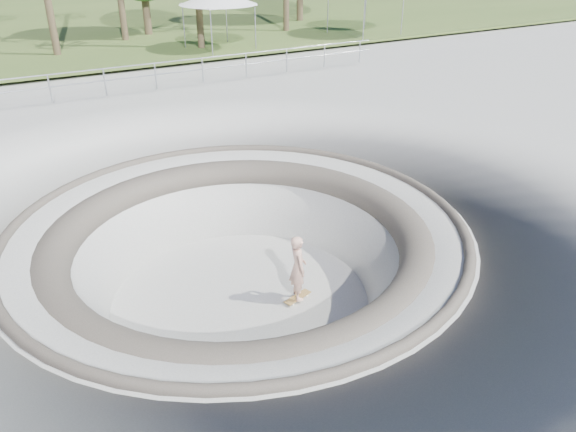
{
  "coord_description": "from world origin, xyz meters",
  "views": [
    {
      "loc": [
        -4.43,
        -10.14,
        5.92
      ],
      "look_at": [
        1.33,
        0.05,
        -0.1
      ],
      "focal_mm": 35.0,
      "sensor_mm": 36.0,
      "label": 1
    }
  ],
  "objects": [
    {
      "name": "safety_railing",
      "position": [
        0.0,
        12.0,
        0.69
      ],
      "size": [
        25.0,
        0.06,
        1.03
      ],
      "color": "#93979B",
      "rests_on": "ground"
    },
    {
      "name": "skate_bowl",
      "position": [
        0.0,
        0.0,
        -1.83
      ],
      "size": [
        14.0,
        14.0,
        4.1
      ],
      "color": "#B0B0AA",
      "rests_on": "ground"
    },
    {
      "name": "skateboard",
      "position": [
        1.12,
        -0.77,
        -1.84
      ],
      "size": [
        0.78,
        0.43,
        0.08
      ],
      "color": "olive",
      "rests_on": "ground"
    },
    {
      "name": "distant_hills",
      "position": [
        3.78,
        57.17,
        -7.02
      ],
      "size": [
        103.2,
        45.0,
        28.6
      ],
      "color": "brown",
      "rests_on": "ground"
    },
    {
      "name": "ground",
      "position": [
        0.0,
        0.0,
        0.0
      ],
      "size": [
        180.0,
        180.0,
        0.0
      ],
      "primitive_type": "plane",
      "color": "#B0B0AA",
      "rests_on": "ground"
    },
    {
      "name": "skater",
      "position": [
        1.12,
        -0.77,
        -1.01
      ],
      "size": [
        0.52,
        0.67,
        1.62
      ],
      "primitive_type": "imported",
      "rotation": [
        0.0,
        0.0,
        1.32
      ],
      "color": "#D8A28C",
      "rests_on": "skateboard"
    },
    {
      "name": "grass_strip",
      "position": [
        0.0,
        34.0,
        0.22
      ],
      "size": [
        180.0,
        36.0,
        0.12
      ],
      "color": "#3A5020",
      "rests_on": "ground"
    }
  ]
}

